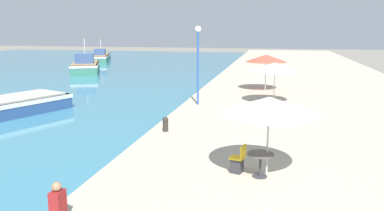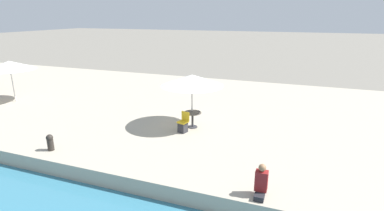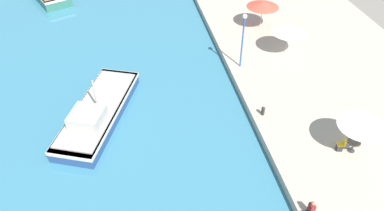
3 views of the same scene
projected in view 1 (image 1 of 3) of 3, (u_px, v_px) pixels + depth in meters
quay_promenade at (304, 81)px, 34.18m from camera, size 16.00×90.00×0.62m
fishing_boat_mid at (86, 66)px, 42.70m from camera, size 5.46×7.48×3.89m
fishing_boat_far at (101, 57)px, 58.26m from camera, size 5.21×9.03×3.37m
cafe_umbrella_pink at (269, 105)px, 10.98m from camera, size 2.89×2.89×2.46m
cafe_umbrella_white at (275, 67)px, 21.96m from camera, size 2.89×2.89×2.46m
cafe_umbrella_striped at (266, 58)px, 26.63m from camera, size 2.95×2.95×2.59m
cafe_table at (260, 160)px, 11.25m from camera, size 0.80×0.80×0.74m
cafe_chair_left at (238, 163)px, 11.63m from camera, size 0.52×0.50×0.91m
person_at_quay at (56, 205)px, 8.61m from camera, size 0.54×0.36×1.00m
mooring_bollard at (165, 124)px, 16.30m from camera, size 0.26×0.26×0.65m
lamppost at (198, 52)px, 21.53m from camera, size 0.36×0.36×4.56m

